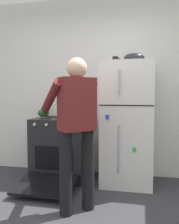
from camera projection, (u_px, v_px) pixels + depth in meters
kitchen_wall_back at (97, 87)px, 3.74m from camera, size 6.00×0.10×2.70m
refrigerator at (127, 123)px, 3.30m from camera, size 0.68×0.72×1.66m
stove_range at (61, 149)px, 3.51m from camera, size 0.76×1.20×0.89m
person_cook at (75, 120)px, 2.48m from camera, size 0.71×0.76×1.60m
red_pot at (70, 114)px, 3.41m from camera, size 0.37×0.27×0.11m
coffee_mug at (115, 60)px, 3.32m from camera, size 0.11×0.08×0.10m
pepper_mill at (47, 111)px, 3.75m from camera, size 0.05×0.05×0.16m
mixing_bowl at (134, 58)px, 3.22m from camera, size 0.27×0.27×0.12m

